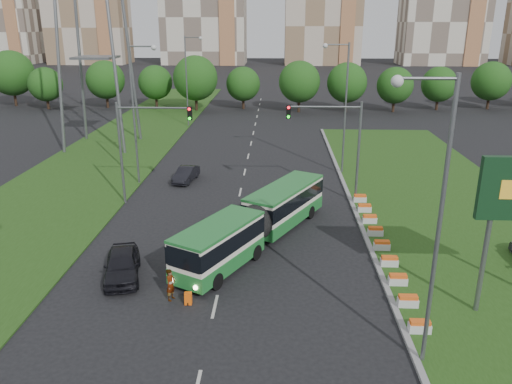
{
  "coord_description": "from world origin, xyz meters",
  "views": [
    {
      "loc": [
        0.0,
        -27.95,
        13.65
      ],
      "look_at": [
        -1.34,
        4.46,
        2.6
      ],
      "focal_mm": 35.0,
      "sensor_mm": 36.0,
      "label": 1
    }
  ],
  "objects_px": {
    "articulated_bus": "(253,221)",
    "car_left_near": "(122,265)",
    "pedestrian": "(171,285)",
    "car_left_far": "(186,174)",
    "traffic_mast_left": "(140,137)",
    "shopping_trolley": "(188,298)",
    "traffic_mast_median": "(338,136)"
  },
  "relations": [
    {
      "from": "car_left_far",
      "to": "traffic_mast_left",
      "type": "bearing_deg",
      "value": -101.6
    },
    {
      "from": "traffic_mast_left",
      "to": "shopping_trolley",
      "type": "relative_size",
      "value": 12.66
    },
    {
      "from": "traffic_mast_median",
      "to": "pedestrian",
      "type": "relative_size",
      "value": 4.6
    },
    {
      "from": "car_left_near",
      "to": "shopping_trolley",
      "type": "distance_m",
      "value": 4.96
    },
    {
      "from": "traffic_mast_median",
      "to": "shopping_trolley",
      "type": "xyz_separation_m",
      "value": [
        -9.16,
        -15.81,
        -5.04
      ]
    },
    {
      "from": "traffic_mast_median",
      "to": "car_left_near",
      "type": "xyz_separation_m",
      "value": [
        -13.32,
        -13.16,
        -4.56
      ]
    },
    {
      "from": "car_left_near",
      "to": "shopping_trolley",
      "type": "relative_size",
      "value": 7.37
    },
    {
      "from": "car_left_near",
      "to": "pedestrian",
      "type": "distance_m",
      "value": 3.92
    },
    {
      "from": "articulated_bus",
      "to": "shopping_trolley",
      "type": "xyz_separation_m",
      "value": [
        -2.94,
        -7.62,
        -1.22
      ]
    },
    {
      "from": "traffic_mast_left",
      "to": "traffic_mast_median",
      "type": "bearing_deg",
      "value": 3.77
    },
    {
      "from": "traffic_mast_left",
      "to": "car_left_near",
      "type": "height_order",
      "value": "traffic_mast_left"
    },
    {
      "from": "articulated_bus",
      "to": "car_left_near",
      "type": "distance_m",
      "value": 8.7
    },
    {
      "from": "articulated_bus",
      "to": "pedestrian",
      "type": "bearing_deg",
      "value": -89.94
    },
    {
      "from": "pedestrian",
      "to": "shopping_trolley",
      "type": "distance_m",
      "value": 1.17
    },
    {
      "from": "traffic_mast_left",
      "to": "car_left_far",
      "type": "xyz_separation_m",
      "value": [
        2.27,
        5.89,
        -4.69
      ]
    },
    {
      "from": "traffic_mast_left",
      "to": "car_left_near",
      "type": "distance_m",
      "value": 13.12
    },
    {
      "from": "car_left_near",
      "to": "car_left_far",
      "type": "distance_m",
      "value": 18.06
    },
    {
      "from": "traffic_mast_median",
      "to": "car_left_far",
      "type": "bearing_deg",
      "value": 159.24
    },
    {
      "from": "car_left_far",
      "to": "pedestrian",
      "type": "bearing_deg",
      "value": -72.76
    },
    {
      "from": "articulated_bus",
      "to": "shopping_trolley",
      "type": "bearing_deg",
      "value": -82.73
    },
    {
      "from": "car_left_far",
      "to": "shopping_trolley",
      "type": "relative_size",
      "value": 6.3
    },
    {
      "from": "car_left_near",
      "to": "car_left_far",
      "type": "xyz_separation_m",
      "value": [
        0.43,
        18.05,
        -0.14
      ]
    },
    {
      "from": "traffic_mast_left",
      "to": "car_left_near",
      "type": "bearing_deg",
      "value": -81.42
    },
    {
      "from": "car_left_far",
      "to": "articulated_bus",
      "type": "bearing_deg",
      "value": -53.53
    },
    {
      "from": "traffic_mast_median",
      "to": "car_left_far",
      "type": "xyz_separation_m",
      "value": [
        -12.89,
        4.89,
        -4.69
      ]
    },
    {
      "from": "car_left_near",
      "to": "shopping_trolley",
      "type": "xyz_separation_m",
      "value": [
        4.16,
        -2.65,
        -0.48
      ]
    },
    {
      "from": "car_left_near",
      "to": "pedestrian",
      "type": "xyz_separation_m",
      "value": [
        3.21,
        -2.25,
        0.08
      ]
    },
    {
      "from": "car_left_far",
      "to": "shopping_trolley",
      "type": "distance_m",
      "value": 21.03
    },
    {
      "from": "traffic_mast_median",
      "to": "traffic_mast_left",
      "type": "height_order",
      "value": "same"
    },
    {
      "from": "articulated_bus",
      "to": "car_left_near",
      "type": "xyz_separation_m",
      "value": [
        -7.1,
        -4.97,
        -0.74
      ]
    },
    {
      "from": "traffic_mast_median",
      "to": "pedestrian",
      "type": "xyz_separation_m",
      "value": [
        -10.11,
        -15.42,
        -4.48
      ]
    },
    {
      "from": "car_left_far",
      "to": "shopping_trolley",
      "type": "height_order",
      "value": "car_left_far"
    }
  ]
}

